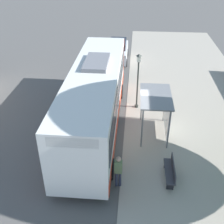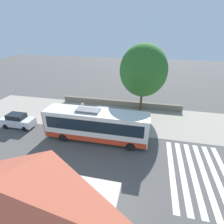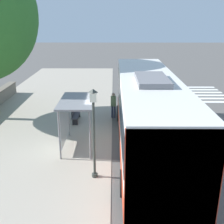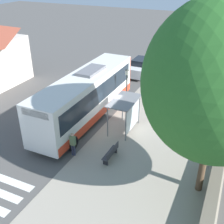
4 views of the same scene
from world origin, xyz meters
TOP-DOWN VIEW (x-y plane):
  - ground_plane at (0.00, 0.00)m, footprint 120.00×120.00m
  - sidewalk_plaza at (-4.50, 0.00)m, footprint 9.00×44.00m
  - stone_wall at (-8.55, 0.00)m, footprint 0.60×20.00m
  - bus at (1.70, -0.98)m, footprint 2.74×11.89m
  - bus_shelter at (-1.80, -0.57)m, footprint 1.67×3.00m
  - pedestrian at (0.08, 3.70)m, footprint 0.34×0.22m
  - bench at (-2.29, 3.06)m, footprint 0.40×1.73m
  - street_lamp_near at (-0.67, -3.43)m, footprint 0.28×0.28m
  - shade_tree at (-7.80, 3.49)m, footprint 6.97×6.97m
  - parked_car_behind_bus at (1.16, -12.00)m, footprint 1.84×4.32m

SIDE VIEW (x-z plane):
  - ground_plane at x=0.00m, z-range 0.00..0.00m
  - sidewalk_plaza at x=-4.50m, z-range 0.00..0.02m
  - bench at x=-2.29m, z-range 0.04..0.92m
  - stone_wall at x=-8.55m, z-range 0.01..1.00m
  - parked_car_behind_bus at x=1.16m, z-range -0.02..1.83m
  - pedestrian at x=0.08m, z-range 0.15..1.82m
  - bus at x=1.70m, z-range 0.06..3.90m
  - bus_shelter at x=-1.80m, z-range 0.81..3.25m
  - street_lamp_near at x=-0.67m, z-range 0.36..4.08m
  - shade_tree at x=-7.80m, z-range 1.24..11.40m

